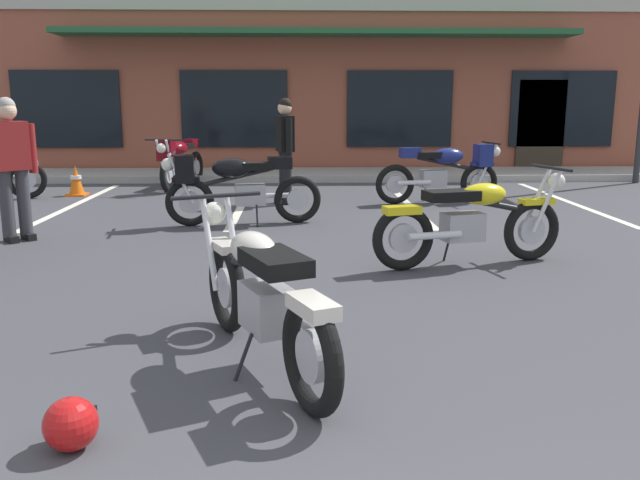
# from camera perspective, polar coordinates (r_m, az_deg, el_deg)

# --- Properties ---
(ground_plane) EXTENTS (80.00, 80.00, 0.00)m
(ground_plane) POSITION_cam_1_polar(r_m,az_deg,el_deg) (5.60, 2.63, -4.99)
(ground_plane) COLOR #3D3D42
(sidewalk_kerb) EXTENTS (22.00, 1.80, 0.14)m
(sidewalk_kerb) POSITION_cam_1_polar(r_m,az_deg,el_deg) (14.32, -0.13, 5.68)
(sidewalk_kerb) COLOR #A8A59E
(sidewalk_kerb) RESTS_ON ground_plane
(brick_storefront_building) EXTENTS (18.65, 6.18, 3.87)m
(brick_storefront_building) POSITION_cam_1_polar(r_m,az_deg,el_deg) (17.82, -0.48, 12.93)
(brick_storefront_building) COLOR brown
(brick_storefront_building) RESTS_ON ground_plane
(painted_stall_lines) EXTENTS (8.15, 4.80, 0.01)m
(painted_stall_lines) POSITION_cam_1_polar(r_m,az_deg,el_deg) (10.76, 0.45, 3.24)
(painted_stall_lines) COLOR silver
(painted_stall_lines) RESTS_ON ground_plane
(motorcycle_foreground_classic) EXTENTS (1.14, 1.98, 0.98)m
(motorcycle_foreground_classic) POSITION_cam_1_polar(r_m,az_deg,el_deg) (4.10, -5.11, -4.63)
(motorcycle_foreground_classic) COLOR black
(motorcycle_foreground_classic) RESTS_ON ground_plane
(motorcycle_red_sportbike) EXTENTS (2.10, 0.76, 0.98)m
(motorcycle_red_sportbike) POSITION_cam_1_polar(r_m,az_deg,el_deg) (10.92, 10.72, 5.93)
(motorcycle_red_sportbike) COLOR black
(motorcycle_red_sportbike) RESTS_ON ground_plane
(motorcycle_black_cruiser) EXTENTS (0.78, 2.09, 0.98)m
(motorcycle_black_cruiser) POSITION_cam_1_polar(r_m,az_deg,el_deg) (12.78, -11.99, 6.73)
(motorcycle_black_cruiser) COLOR black
(motorcycle_black_cruiser) RESTS_ON ground_plane
(motorcycle_silver_naked) EXTENTS (2.07, 0.91, 0.98)m
(motorcycle_silver_naked) POSITION_cam_1_polar(r_m,az_deg,el_deg) (6.77, 13.01, 1.69)
(motorcycle_silver_naked) COLOR black
(motorcycle_silver_naked) RESTS_ON ground_plane
(motorcycle_green_cafe_racer) EXTENTS (2.10, 0.74, 0.98)m
(motorcycle_green_cafe_racer) POSITION_cam_1_polar(r_m,az_deg,el_deg) (8.86, -7.32, 4.70)
(motorcycle_green_cafe_racer) COLOR black
(motorcycle_green_cafe_racer) RESTS_ON ground_plane
(person_in_black_shirt) EXTENTS (0.50, 0.49, 1.68)m
(person_in_black_shirt) POSITION_cam_1_polar(r_m,az_deg,el_deg) (8.51, -25.12, 6.24)
(person_in_black_shirt) COLOR black
(person_in_black_shirt) RESTS_ON ground_plane
(person_in_shorts_foreground) EXTENTS (0.35, 0.60, 1.68)m
(person_in_shorts_foreground) POSITION_cam_1_polar(r_m,az_deg,el_deg) (10.62, -3.04, 8.25)
(person_in_shorts_foreground) COLOR black
(person_in_shorts_foreground) RESTS_ON ground_plane
(helmet_on_pavement) EXTENTS (0.26, 0.26, 0.26)m
(helmet_on_pavement) POSITION_cam_1_polar(r_m,az_deg,el_deg) (3.45, -20.72, -14.64)
(helmet_on_pavement) COLOR #B71414
(helmet_on_pavement) RESTS_ON ground_plane
(traffic_cone) EXTENTS (0.34, 0.34, 0.53)m
(traffic_cone) POSITION_cam_1_polar(r_m,az_deg,el_deg) (12.36, -20.33, 4.82)
(traffic_cone) COLOR orange
(traffic_cone) RESTS_ON ground_plane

